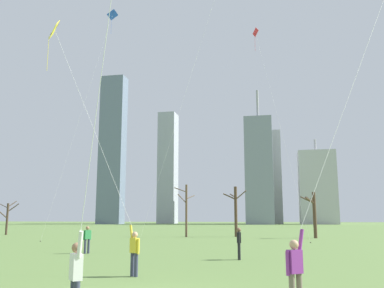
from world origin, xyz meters
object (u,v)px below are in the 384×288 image
object	(u,v)px
kite_flyer_foreground_left_teal	(92,149)
bare_tree_right_of_center	(236,210)
kite_flyer_midfield_center_purple	(335,151)
bystander_strolling_midfield	(87,238)
bare_tree_far_right_edge	(186,209)
distant_kite_high_overhead_blue	(108,29)
bare_tree_left_of_center	(314,212)
distant_kite_low_near_trees_red	(259,45)
kite_flyer_foreground_right_yellow	(113,191)
bystander_far_off_by_trees	(239,242)
bare_tree_leftmost	(7,217)

from	to	relation	value
kite_flyer_foreground_left_teal	bare_tree_right_of_center	distance (m)	40.49
kite_flyer_midfield_center_purple	bystander_strolling_midfield	bearing A→B (deg)	136.29
kite_flyer_foreground_left_teal	bare_tree_far_right_edge	distance (m)	39.69
distant_kite_high_overhead_blue	bare_tree_left_of_center	world-z (taller)	distant_kite_high_overhead_blue
distant_kite_low_near_trees_red	bare_tree_right_of_center	xyz separation A→B (m)	(-3.32, 6.07, -17.07)
bystander_strolling_midfield	kite_flyer_foreground_right_yellow	bearing A→B (deg)	-59.39
bare_tree_right_of_center	bare_tree_far_right_edge	distance (m)	5.65
kite_flyer_foreground_left_teal	distant_kite_low_near_trees_red	bearing A→B (deg)	86.13
kite_flyer_midfield_center_purple	bystander_strolling_midfield	size ratio (longest dim) A/B	11.84
kite_flyer_midfield_center_purple	kite_flyer_foreground_right_yellow	bearing A→B (deg)	153.04
kite_flyer_foreground_left_teal	distant_kite_high_overhead_blue	world-z (taller)	distant_kite_high_overhead_blue
distant_kite_low_near_trees_red	bystander_far_off_by_trees	bearing A→B (deg)	-91.96
kite_flyer_foreground_right_yellow	bystander_far_off_by_trees	size ratio (longest dim) A/B	7.64
bystander_far_off_by_trees	kite_flyer_midfield_center_purple	bearing A→B (deg)	-70.90
kite_flyer_foreground_right_yellow	bystander_far_off_by_trees	world-z (taller)	kite_flyer_foreground_right_yellow
kite_flyer_midfield_center_purple	bare_tree_far_right_edge	world-z (taller)	kite_flyer_midfield_center_purple
bystander_strolling_midfield	distant_kite_high_overhead_blue	xyz separation A→B (m)	(-5.71, 15.18, 21.08)
kite_flyer_midfield_center_purple	bare_tree_right_of_center	bearing A→B (deg)	99.72
distant_kite_low_near_trees_red	bare_tree_right_of_center	bearing A→B (deg)	118.65
distant_kite_high_overhead_blue	kite_flyer_foreground_left_teal	bearing A→B (deg)	-66.98
bare_tree_leftmost	bare_tree_right_of_center	world-z (taller)	bare_tree_right_of_center
distant_kite_low_near_trees_red	kite_flyer_foreground_right_yellow	bearing A→B (deg)	-101.06
bystander_far_off_by_trees	distant_kite_low_near_trees_red	distance (m)	27.68
bystander_strolling_midfield	bare_tree_right_of_center	xyz separation A→B (m)	(6.73, 24.04, 2.10)
bare_tree_leftmost	bystander_strolling_midfield	bearing A→B (deg)	-47.13
bystander_far_off_by_trees	bare_tree_leftmost	size ratio (longest dim) A/B	0.38
bare_tree_left_of_center	bare_tree_right_of_center	size ratio (longest dim) A/B	0.86
bare_tree_left_of_center	kite_flyer_foreground_right_yellow	bearing A→B (deg)	-108.45
bare_tree_left_of_center	bare_tree_right_of_center	xyz separation A→B (m)	(-8.43, 1.63, 0.34)
distant_kite_high_overhead_blue	distant_kite_low_near_trees_red	world-z (taller)	distant_kite_high_overhead_blue
kite_flyer_foreground_right_yellow	bare_tree_far_right_edge	distance (m)	31.24
kite_flyer_midfield_center_purple	distant_kite_low_near_trees_red	world-z (taller)	distant_kite_low_near_trees_red
kite_flyer_foreground_right_yellow	bare_tree_leftmost	world-z (taller)	kite_flyer_foreground_right_yellow
kite_flyer_foreground_left_teal	bare_tree_far_right_edge	bearing A→B (deg)	99.39
bare_tree_leftmost	bare_tree_far_right_edge	size ratio (longest dim) A/B	0.73
kite_flyer_foreground_left_teal	bystander_strolling_midfield	distance (m)	18.35
distant_kite_high_overhead_blue	bare_tree_left_of_center	bearing A→B (deg)	19.11
distant_kite_high_overhead_blue	bare_tree_left_of_center	size ratio (longest dim) A/B	5.05
bare_tree_left_of_center	bare_tree_right_of_center	distance (m)	8.59
bystander_far_off_by_trees	bare_tree_far_right_edge	xyz separation A→B (m)	(-8.12, 24.70, 2.23)
bystander_far_off_by_trees	distant_kite_high_overhead_blue	world-z (taller)	distant_kite_high_overhead_blue
kite_flyer_foreground_right_yellow	bare_tree_leftmost	size ratio (longest dim) A/B	2.90
kite_flyer_midfield_center_purple	bystander_far_off_by_trees	xyz separation A→B (m)	(-3.61, 10.42, -3.02)
distant_kite_low_near_trees_red	bare_tree_left_of_center	size ratio (longest dim) A/B	4.61
bystander_strolling_midfield	distant_kite_low_near_trees_red	bearing A→B (deg)	60.79
bystander_strolling_midfield	bare_tree_far_right_edge	bearing A→B (deg)	86.87
bare_tree_left_of_center	distant_kite_low_near_trees_red	bearing A→B (deg)	-139.01
kite_flyer_foreground_right_yellow	bare_tree_far_right_edge	bearing A→B (deg)	96.75
bare_tree_leftmost	bare_tree_right_of_center	bearing A→B (deg)	0.71
kite_flyer_foreground_right_yellow	bare_tree_right_of_center	size ratio (longest dim) A/B	2.20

